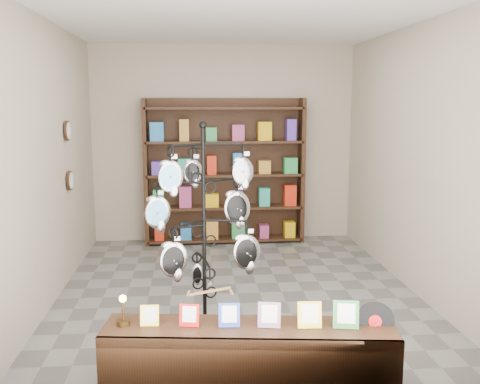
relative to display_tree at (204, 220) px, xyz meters
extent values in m
plane|color=slate|center=(0.40, 1.33, -1.15)|extent=(5.00, 5.00, 0.00)
plane|color=#B1A28F|center=(0.40, 3.83, 0.35)|extent=(4.00, 0.00, 4.00)
plane|color=#B1A28F|center=(0.40, -1.17, 0.35)|extent=(4.00, 0.00, 4.00)
plane|color=#B1A28F|center=(-1.60, 1.33, 0.35)|extent=(0.00, 5.00, 5.00)
plane|color=#B1A28F|center=(2.40, 1.33, 0.35)|extent=(0.00, 5.00, 5.00)
plane|color=white|center=(0.40, 1.33, 1.85)|extent=(5.00, 5.00, 0.00)
cylinder|color=black|center=(0.00, 0.00, -1.13)|extent=(0.51, 0.51, 0.03)
cylinder|color=black|center=(0.00, 0.00, -0.18)|extent=(0.04, 0.04, 1.93)
sphere|color=black|center=(0.00, 0.00, 0.80)|extent=(0.06, 0.06, 0.06)
ellipsoid|color=silver|center=(-0.06, 0.19, -0.54)|extent=(0.11, 0.06, 0.20)
cube|color=tan|center=(0.04, -0.27, -0.53)|extent=(0.35, 0.16, 0.04)
cube|color=black|center=(0.30, -0.78, -0.88)|extent=(2.17, 0.69, 0.52)
cube|color=gold|center=(-0.42, -0.70, -0.55)|extent=(0.14, 0.07, 0.16)
cube|color=red|center=(-0.13, -0.73, -0.54)|extent=(0.15, 0.07, 0.16)
cube|color=#263FA5|center=(0.16, -0.77, -0.54)|extent=(0.16, 0.07, 0.17)
cube|color=#E54C33|center=(0.45, -0.80, -0.53)|extent=(0.17, 0.08, 0.18)
cube|color=gold|center=(0.73, -0.84, -0.53)|extent=(0.18, 0.08, 0.19)
cube|color=#337233|center=(0.99, -0.87, -0.52)|extent=(0.19, 0.08, 0.20)
cylinder|color=black|center=(1.22, -0.85, -0.59)|extent=(0.30, 0.10, 0.29)
cylinder|color=red|center=(1.22, -0.85, -0.59)|extent=(0.10, 0.04, 0.10)
cylinder|color=#452E13|center=(-0.61, -0.67, -0.60)|extent=(0.10, 0.10, 0.04)
cylinder|color=#452E13|center=(-0.61, -0.67, -0.52)|extent=(0.02, 0.02, 0.14)
sphere|color=#FFBF59|center=(-0.61, -0.67, -0.42)|extent=(0.05, 0.05, 0.05)
cube|color=black|center=(0.40, 3.77, -0.05)|extent=(2.40, 0.04, 2.20)
cube|color=black|center=(-0.78, 3.61, -0.05)|extent=(0.06, 0.36, 2.20)
cube|color=black|center=(1.58, 3.61, -0.05)|extent=(0.06, 0.36, 2.20)
cube|color=black|center=(0.40, 3.61, -1.10)|extent=(2.36, 0.36, 0.04)
cube|color=black|center=(0.40, 3.61, -0.60)|extent=(2.36, 0.36, 0.03)
cube|color=black|center=(0.40, 3.61, -0.10)|extent=(2.36, 0.36, 0.04)
cube|color=black|center=(0.40, 3.61, 0.40)|extent=(2.36, 0.36, 0.04)
cube|color=black|center=(0.40, 3.61, 0.90)|extent=(2.36, 0.36, 0.04)
cylinder|color=black|center=(-1.57, 2.13, 0.65)|extent=(0.03, 0.24, 0.24)
cylinder|color=black|center=(-1.57, 2.13, 0.05)|extent=(0.03, 0.24, 0.24)
camera|label=1|loc=(-0.10, -4.43, 0.98)|focal=40.00mm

